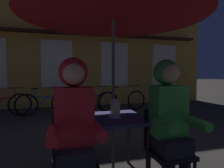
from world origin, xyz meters
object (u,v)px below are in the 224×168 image
at_px(chair_left, 74,156).
at_px(bicycle_nearest, 0,105).
at_px(cafe_table, 113,125).
at_px(bicycle_second, 45,103).
at_px(bicycle_fourth, 123,100).
at_px(bicycle_third, 91,102).
at_px(lantern, 115,107).
at_px(person_left_hooded, 74,119).
at_px(chair_right, 166,145).
at_px(person_right_hooded, 170,113).
at_px(patio_umbrella, 113,2).

relative_size(chair_left, bicycle_nearest, 0.53).
bearing_deg(cafe_table, bicycle_second, 105.16).
height_order(cafe_table, bicycle_fourth, bicycle_fourth).
bearing_deg(bicycle_third, bicycle_fourth, 0.85).
bearing_deg(bicycle_fourth, bicycle_nearest, -179.98).
height_order(lantern, bicycle_second, lantern).
relative_size(chair_left, bicycle_second, 0.52).
xyz_separation_m(bicycle_nearest, bicycle_fourth, (3.67, 0.00, 0.00)).
bearing_deg(person_left_hooded, cafe_table, 41.57).
distance_m(chair_left, person_left_hooded, 0.36).
bearing_deg(bicycle_second, bicycle_fourth, -1.03).
height_order(chair_right, person_right_hooded, person_right_hooded).
relative_size(lantern, bicycle_second, 0.14).
bearing_deg(person_right_hooded, chair_right, 90.00).
bearing_deg(person_right_hooded, bicycle_third, 91.87).
relative_size(patio_umbrella, bicycle_fourth, 1.38).
distance_m(bicycle_second, bicycle_fourth, 2.46).
height_order(bicycle_nearest, bicycle_second, same).
relative_size(bicycle_nearest, bicycle_second, 0.99).
relative_size(patio_umbrella, chair_right, 2.66).
bearing_deg(lantern, bicycle_third, 85.10).
height_order(cafe_table, person_right_hooded, person_right_hooded).
bearing_deg(patio_umbrella, bicycle_third, 84.88).
height_order(chair_right, person_left_hooded, person_left_hooded).
height_order(lantern, person_left_hooded, person_left_hooded).
distance_m(chair_left, bicycle_nearest, 4.55).
bearing_deg(bicycle_third, person_left_hooded, -100.98).
xyz_separation_m(lantern, bicycle_fourth, (1.40, 3.86, -0.51)).
bearing_deg(chair_right, bicycle_third, 91.90).
distance_m(person_left_hooded, bicycle_second, 4.36).
xyz_separation_m(chair_left, bicycle_second, (-0.57, 4.24, -0.14)).
height_order(chair_left, person_right_hooded, person_right_hooded).
xyz_separation_m(patio_umbrella, lantern, (0.01, -0.04, -1.20)).
bearing_deg(person_left_hooded, lantern, 38.12).
height_order(lantern, chair_right, lantern).
bearing_deg(cafe_table, person_left_hooded, -138.43).
xyz_separation_m(lantern, bicycle_third, (0.33, 3.85, -0.51)).
bearing_deg(patio_umbrella, cafe_table, 0.00).
height_order(patio_umbrella, bicycle_third, patio_umbrella).
relative_size(cafe_table, person_right_hooded, 0.53).
xyz_separation_m(patio_umbrella, person_right_hooded, (0.48, -0.43, -1.21)).
xyz_separation_m(chair_right, bicycle_nearest, (-2.73, 4.19, -0.14)).
bearing_deg(lantern, cafe_table, 106.14).
bearing_deg(lantern, person_left_hooded, -141.88).
distance_m(person_left_hooded, person_right_hooded, 0.96).
bearing_deg(chair_left, lantern, 33.79).
xyz_separation_m(bicycle_nearest, bicycle_third, (2.59, -0.01, 0.00)).
distance_m(lantern, person_right_hooded, 0.61).
distance_m(lantern, bicycle_second, 4.08).
height_order(lantern, bicycle_nearest, lantern).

